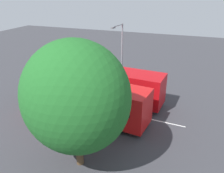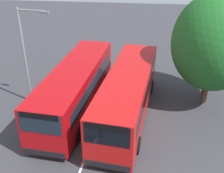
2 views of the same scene
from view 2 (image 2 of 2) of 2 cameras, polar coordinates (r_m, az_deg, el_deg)
ground_plane at (r=18.66m, az=-1.87°, el=-5.59°), size 76.28×76.28×0.00m
bus_far_left at (r=18.52m, az=-7.65°, el=0.01°), size 11.13×3.41×3.09m
bus_center_left at (r=17.57m, az=3.33°, el=-1.42°), size 11.17×3.74×3.09m
street_lamp at (r=19.01m, az=-17.49°, el=7.06°), size 0.52×2.25×6.78m
depot_tree at (r=19.13m, az=20.64°, el=8.61°), size 6.14×5.52×7.77m
lane_stripe_outer_left at (r=18.66m, az=-1.87°, el=-5.58°), size 16.31×1.23×0.01m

